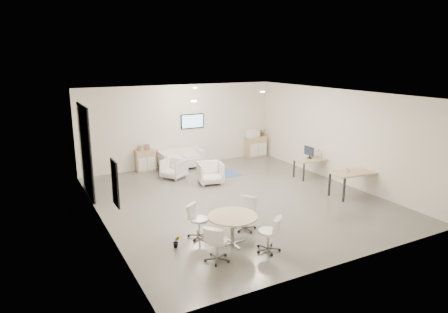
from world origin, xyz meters
TOP-DOWN VIEW (x-y plane):
  - room_shell at (0.00, 0.00)m, footprint 9.60×10.60m
  - glass_door at (-3.95, 2.51)m, footprint 0.09×1.90m
  - artwork at (-3.97, -1.60)m, footprint 0.05×0.54m
  - wall_tv at (0.50, 4.46)m, footprint 0.98×0.06m
  - ceiling_spots at (-0.20, 0.83)m, footprint 3.14×4.14m
  - sideboard_left at (-1.54, 4.29)m, footprint 0.72×0.38m
  - sideboard_right at (3.39, 4.26)m, footprint 0.90×0.44m
  - books at (-1.58, 4.29)m, footprint 0.42×0.14m
  - printer at (3.22, 4.26)m, footprint 0.51×0.44m
  - loveseat at (-0.18, 4.07)m, footprint 1.71×0.88m
  - blue_rug at (0.68, 2.56)m, footprint 1.49×1.05m
  - armchair_left at (-0.91, 2.94)m, footprint 0.98×1.00m
  - armchair_right at (-0.03, 1.75)m, footprint 0.95×0.92m
  - desk_rear at (3.56, 0.73)m, footprint 1.33×0.76m
  - desk_front at (3.40, -1.42)m, footprint 1.53×0.87m
  - monitor at (3.52, 0.88)m, footprint 0.20×0.50m
  - round_table at (-1.59, -2.61)m, footprint 1.15×1.15m
  - meeting_chairs at (-1.59, -2.61)m, footprint 2.16×2.16m
  - plant_cabinet at (3.71, 4.25)m, footprint 0.33×0.36m
  - plant_floor at (-2.81, -2.17)m, footprint 0.22×0.31m
  - cup at (3.22, -1.30)m, footprint 0.16×0.15m

SIDE VIEW (x-z plane):
  - blue_rug at x=0.68m, z-range 0.00..0.01m
  - plant_floor at x=-2.81m, z-range 0.00..0.13m
  - loveseat at x=-0.18m, z-range 0.03..0.66m
  - armchair_left at x=-0.91m, z-range 0.00..0.76m
  - sideboard_left at x=-1.54m, z-range 0.00..0.81m
  - meeting_chairs at x=-1.59m, z-range 0.00..0.82m
  - armchair_right at x=-0.03m, z-range 0.00..0.83m
  - sideboard_right at x=3.39m, z-range 0.00..0.90m
  - desk_rear at x=3.56m, z-range 0.26..0.93m
  - round_table at x=-1.59m, z-range 0.27..0.97m
  - desk_front at x=3.40m, z-range 0.30..1.07m
  - cup at x=3.22m, z-range 0.76..0.89m
  - monitor at x=3.52m, z-range 0.68..1.12m
  - books at x=-1.58m, z-range 0.81..1.03m
  - plant_cabinet at x=3.71m, z-range 0.90..1.14m
  - printer at x=3.22m, z-range 0.89..1.21m
  - glass_door at x=-3.95m, z-range 0.08..2.93m
  - artwork at x=-3.97m, z-range 1.03..2.07m
  - room_shell at x=0.00m, z-range -0.80..4.00m
  - wall_tv at x=0.50m, z-range 1.46..2.04m
  - ceiling_spots at x=-0.20m, z-range 3.17..3.20m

